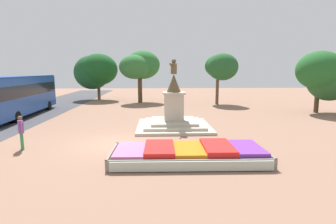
# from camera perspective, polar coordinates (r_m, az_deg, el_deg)

# --- Properties ---
(ground_plane) EXTENTS (93.70, 93.70, 0.00)m
(ground_plane) POSITION_cam_1_polar(r_m,az_deg,el_deg) (14.88, -11.89, -6.95)
(ground_plane) COLOR #8C6651
(flower_planter) EXTENTS (7.03, 2.94, 0.73)m
(flower_planter) POSITION_cam_1_polar(r_m,az_deg,el_deg) (12.01, 4.82, -9.12)
(flower_planter) COLOR #38281C
(flower_planter) RESTS_ON ground_plane
(statue_monument) EXTENTS (5.15, 5.15, 4.85)m
(statue_monument) POSITION_cam_1_polar(r_m,az_deg,el_deg) (18.73, 1.24, -0.85)
(statue_monument) COLOR #B3A995
(statue_monument) RESTS_ON ground_plane
(city_bus) EXTENTS (2.95, 11.55, 3.57)m
(city_bus) POSITION_cam_1_polar(r_m,az_deg,el_deg) (26.81, -29.68, 3.55)
(city_bus) COLOR #1E4799
(city_bus) RESTS_ON ground_plane
(pedestrian_with_handbag) EXTENTS (0.40, 0.48, 1.76)m
(pedestrian_with_handbag) POSITION_cam_1_polar(r_m,az_deg,el_deg) (15.43, -29.35, -3.44)
(pedestrian_with_handbag) COLOR #338C4C
(pedestrian_with_handbag) RESTS_ON ground_plane
(park_tree_far_left) EXTENTS (5.29, 4.27, 5.87)m
(park_tree_far_left) POSITION_cam_1_polar(r_m,az_deg,el_deg) (28.92, 30.98, 6.95)
(park_tree_far_left) COLOR #4C3823
(park_tree_far_left) RESTS_ON ground_plane
(park_tree_behind_statue) EXTENTS (5.08, 5.18, 6.58)m
(park_tree_behind_statue) POSITION_cam_1_polar(r_m,az_deg,el_deg) (33.86, -6.20, 9.96)
(park_tree_behind_statue) COLOR #4C3823
(park_tree_behind_statue) RESTS_ON ground_plane
(park_tree_far_right) EXTENTS (5.97, 5.03, 6.34)m
(park_tree_far_right) POSITION_cam_1_polar(r_m,az_deg,el_deg) (37.76, -15.50, 8.61)
(park_tree_far_right) COLOR brown
(park_tree_far_right) RESTS_ON ground_plane
(park_tree_street_side) EXTENTS (3.72, 4.32, 6.05)m
(park_tree_street_side) POSITION_cam_1_polar(r_m,az_deg,el_deg) (32.36, 11.45, 9.66)
(park_tree_street_side) COLOR brown
(park_tree_street_side) RESTS_ON ground_plane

